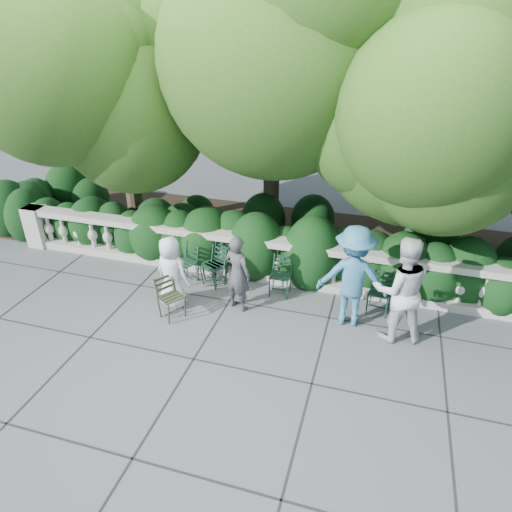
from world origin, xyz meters
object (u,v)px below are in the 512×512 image
(chair_b, at_px, (209,287))
(chair_c, at_px, (211,284))
(person_businessman, at_px, (172,272))
(chair_d, at_px, (375,316))
(person_older_blue, at_px, (353,277))
(chair_a, at_px, (182,283))
(person_casual_man, at_px, (401,290))
(person_woman_grey, at_px, (238,273))
(chair_weathered, at_px, (177,320))
(chair_e, at_px, (278,298))

(chair_b, height_order, chair_c, same)
(person_businessman, bearing_deg, chair_d, -155.87)
(chair_c, distance_m, person_older_blue, 3.14)
(chair_d, xyz_separation_m, person_businessman, (-3.84, -0.74, 0.74))
(chair_c, bearing_deg, chair_a, -139.49)
(person_casual_man, distance_m, person_older_blue, 0.85)
(chair_c, bearing_deg, person_businessman, -87.38)
(chair_b, distance_m, person_casual_man, 3.92)
(chair_a, relative_size, person_older_blue, 0.43)
(chair_a, bearing_deg, chair_d, 25.71)
(person_casual_man, bearing_deg, chair_b, -23.62)
(person_woman_grey, bearing_deg, chair_weathered, 56.54)
(chair_d, xyz_separation_m, chair_e, (-1.93, 0.06, 0.00))
(chair_a, distance_m, chair_d, 4.03)
(chair_weathered, bearing_deg, chair_c, 26.44)
(chair_d, height_order, person_older_blue, person_older_blue)
(person_older_blue, bearing_deg, chair_e, -19.00)
(chair_d, xyz_separation_m, person_older_blue, (-0.49, -0.32, 0.97))
(person_older_blue, bearing_deg, person_businessman, 2.83)
(chair_c, height_order, person_casual_man, person_casual_man)
(person_businessman, bearing_deg, person_casual_man, -163.97)
(chair_e, relative_size, person_casual_man, 0.43)
(chair_b, xyz_separation_m, person_older_blue, (2.93, -0.37, 0.97))
(chair_b, height_order, person_woman_grey, person_woman_grey)
(chair_a, distance_m, person_older_blue, 3.69)
(chair_e, xyz_separation_m, person_casual_man, (2.25, -0.59, 0.98))
(person_casual_man, bearing_deg, person_older_blue, -29.53)
(person_businessman, height_order, person_woman_grey, person_woman_grey)
(chair_a, xyz_separation_m, person_businessman, (0.19, -0.76, 0.74))
(chair_b, bearing_deg, chair_c, 120.01)
(chair_a, relative_size, chair_c, 1.00)
(chair_a, height_order, chair_b, same)
(person_older_blue, bearing_deg, person_woman_grey, -0.19)
(chair_weathered, xyz_separation_m, person_businessman, (-0.27, 0.46, 0.74))
(chair_a, height_order, chair_d, same)
(chair_e, distance_m, person_casual_man, 2.53)
(chair_c, distance_m, chair_weathered, 1.38)
(chair_weathered, bearing_deg, person_businessman, 62.22)
(person_businessman, relative_size, person_older_blue, 0.75)
(chair_a, distance_m, chair_b, 0.62)
(chair_a, height_order, person_older_blue, person_older_blue)
(chair_c, relative_size, chair_d, 1.00)
(chair_c, height_order, chair_e, same)
(chair_e, relative_size, person_woman_grey, 0.55)
(chair_a, bearing_deg, person_businessman, -49.66)
(chair_e, bearing_deg, chair_b, 179.50)
(person_businessman, bearing_deg, chair_c, -100.78)
(chair_b, bearing_deg, person_older_blue, 15.21)
(chair_d, distance_m, chair_e, 1.93)
(chair_d, distance_m, person_older_blue, 1.14)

